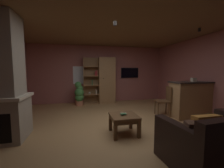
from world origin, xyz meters
TOP-DOWN VIEW (x-y plane):
  - floor at (0.00, 0.00)m, footprint 5.93×6.10m
  - wall_back at (0.00, 3.08)m, footprint 6.05×0.06m
  - wall_right at (3.00, 0.00)m, footprint 0.06×6.10m
  - ceiling at (0.00, 0.00)m, footprint 5.93×6.10m
  - window_pane_back at (-0.76, 3.05)m, footprint 0.79×0.01m
  - bookshelf_cabinet at (0.21, 2.81)m, footprint 1.37×0.41m
  - kitchen_bar_counter at (2.52, 0.28)m, footprint 1.40×0.58m
  - tissue_box at (2.47, 0.25)m, footprint 0.14×0.14m
  - leather_couch at (1.13, -1.70)m, footprint 1.55×1.03m
  - coffee_table at (0.09, -0.42)m, footprint 0.59×0.59m
  - table_book_0 at (0.09, -0.37)m, footprint 0.14×0.11m
  - table_book_1 at (0.07, -0.44)m, footprint 0.13×0.10m
  - dining_chair at (1.75, 0.57)m, footprint 0.51×0.51m
  - potted_floor_plant at (-0.90, 2.50)m, footprint 0.37×0.38m
  - wall_mounted_tv at (1.43, 3.02)m, footprint 0.84×0.06m
  - track_light_spot_0 at (-2.11, -0.24)m, footprint 0.07×0.07m
  - track_light_spot_1 at (-0.07, -0.20)m, footprint 0.07×0.07m
  - track_light_spot_2 at (2.15, -0.20)m, footprint 0.07×0.07m

SIDE VIEW (x-z plane):
  - floor at x=0.00m, z-range -0.02..0.00m
  - leather_couch at x=1.13m, z-range -0.11..0.73m
  - coffee_table at x=0.09m, z-range 0.13..0.56m
  - table_book_0 at x=0.09m, z-range 0.43..0.45m
  - table_book_1 at x=0.07m, z-range 0.45..0.47m
  - potted_floor_plant at x=-0.90m, z-range -0.01..0.97m
  - dining_chair at x=1.75m, z-range 0.07..0.99m
  - kitchen_bar_counter at x=2.52m, z-range 0.00..1.09m
  - bookshelf_cabinet at x=0.21m, z-range -0.01..1.98m
  - tissue_box at x=2.47m, z-range 1.09..1.20m
  - window_pane_back at x=-0.76m, z-range 0.85..1.61m
  - wall_back at x=0.00m, z-range 0.00..2.52m
  - wall_right at x=3.00m, z-range 0.00..2.52m
  - wall_mounted_tv at x=1.43m, z-range 1.08..1.55m
  - track_light_spot_0 at x=-2.11m, z-range 2.41..2.50m
  - track_light_spot_1 at x=-0.07m, z-range 2.41..2.50m
  - track_light_spot_2 at x=2.15m, z-range 2.41..2.50m
  - ceiling at x=0.00m, z-range 2.52..2.54m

